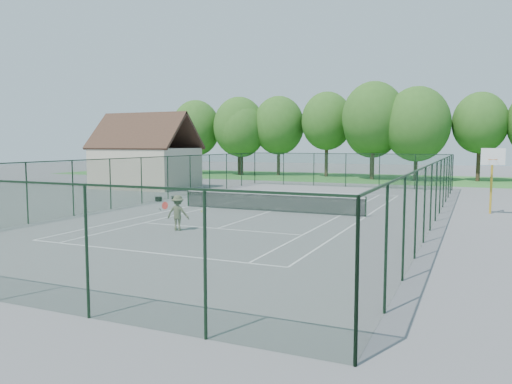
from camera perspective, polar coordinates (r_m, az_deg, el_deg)
ground at (r=28.78m, az=1.62°, el=-2.22°), size 140.00×140.00×0.00m
grass_far at (r=57.55m, az=13.03°, el=1.53°), size 80.00×16.00×0.01m
court_lines at (r=28.78m, az=1.62°, el=-2.22°), size 11.05×23.85×0.01m
tennis_net at (r=28.71m, az=1.62°, el=-1.09°), size 11.08×0.08×1.10m
fence_enclosure at (r=28.61m, az=1.62°, el=0.87°), size 18.05×36.05×3.02m
utility_building at (r=45.21m, az=-12.51°, el=4.44°), size 8.60×6.27×6.63m
tree_line_far at (r=57.45m, az=13.17°, el=7.50°), size 39.40×6.40×9.70m
basketball_goal at (r=30.09m, az=25.39°, el=2.49°), size 1.20×1.43×3.65m
sports_bag_a at (r=34.35m, az=-11.08°, el=-0.80°), size 0.41×0.26×0.32m
sports_bag_b at (r=34.32m, az=-9.22°, el=-0.77°), size 0.41×0.25×0.32m
tennis_player at (r=22.65m, az=-8.92°, el=-2.37°), size 1.91×0.86×1.59m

